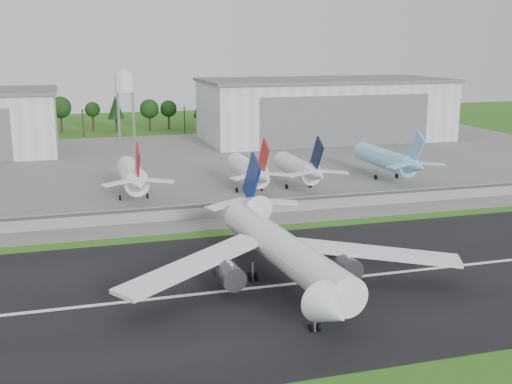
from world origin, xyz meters
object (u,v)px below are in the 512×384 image
object	(u,v)px
parked_jet_red_b	(251,171)
parked_jet_navy	(301,169)
parked_jet_red_a	(133,177)
main_airliner	(284,258)
parked_jet_skyblue	(389,160)

from	to	relation	value
parked_jet_red_b	parked_jet_navy	size ratio (longest dim) A/B	1.00
parked_jet_red_b	parked_jet_navy	bearing A→B (deg)	-0.08
parked_jet_red_b	parked_jet_red_a	bearing A→B (deg)	179.94
main_airliner	parked_jet_red_b	size ratio (longest dim) A/B	1.89
parked_jet_red_a	main_airliner	bearing A→B (deg)	-75.44
parked_jet_red_b	parked_jet_skyblue	world-z (taller)	parked_jet_skyblue
main_airliner	parked_jet_skyblue	xyz separation A→B (m)	(57.14, 71.99, 1.20)
parked_jet_navy	parked_jet_skyblue	xyz separation A→B (m)	(29.50, 5.03, 0.12)
parked_jet_navy	main_airliner	bearing A→B (deg)	-112.43
parked_jet_red_b	parked_jet_navy	xyz separation A→B (m)	(14.16, -0.02, -0.11)
parked_jet_skyblue	parked_jet_red_a	bearing A→B (deg)	-176.18
parked_jet_red_a	parked_jet_red_b	world-z (taller)	parked_jet_red_a
parked_jet_navy	parked_jet_red_a	bearing A→B (deg)	179.93
parked_jet_red_a	parked_jet_navy	world-z (taller)	parked_jet_red_a
parked_jet_red_a	parked_jet_red_b	xyz separation A→B (m)	(30.89, -0.03, -0.22)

